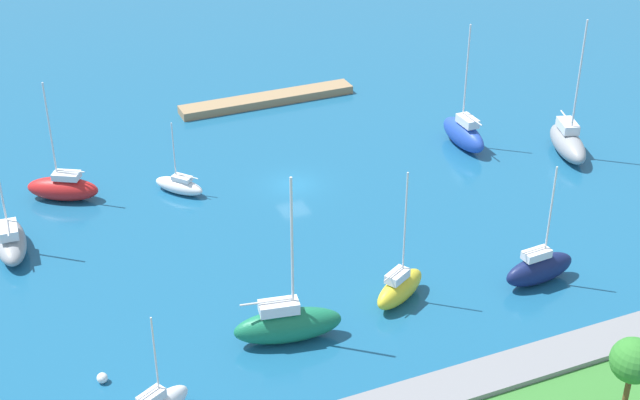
{
  "coord_description": "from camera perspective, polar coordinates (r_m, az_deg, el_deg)",
  "views": [
    {
      "loc": [
        25.23,
        64.67,
        37.52
      ],
      "look_at": [
        0.0,
        5.84,
        1.5
      ],
      "focal_mm": 51.17,
      "sensor_mm": 36.0,
      "label": 1
    }
  ],
  "objects": [
    {
      "name": "water",
      "position": [
        78.9,
        -1.67,
        0.96
      ],
      "size": [
        160.0,
        160.0,
        0.0
      ],
      "primitive_type": "plane",
      "color": "#19567F",
      "rests_on": "ground"
    },
    {
      "name": "pier_dock",
      "position": [
        94.88,
        -3.31,
        6.3
      ],
      "size": [
        18.45,
        2.39,
        0.83
      ],
      "primitive_type": "cube",
      "color": "#997A56",
      "rests_on": "ground"
    },
    {
      "name": "breakwater",
      "position": [
        56.73,
        9.68,
        -11.49
      ],
      "size": [
        55.99,
        2.95,
        1.59
      ],
      "primitive_type": "cube",
      "color": "gray",
      "rests_on": "ground"
    },
    {
      "name": "park_tree_east",
      "position": [
        54.15,
        19.01,
        -9.5
      ],
      "size": [
        2.64,
        2.64,
        5.1
      ],
      "color": "brown",
      "rests_on": "shoreline_park"
    },
    {
      "name": "sailboat_gray_outer_mooring",
      "position": [
        86.54,
        15.23,
        3.53
      ],
      "size": [
        4.47,
        7.65,
        12.98
      ],
      "rotation": [
        0.0,
        0.0,
        1.26
      ],
      "color": "gray",
      "rests_on": "water"
    },
    {
      "name": "sailboat_navy_by_breakwater",
      "position": [
        67.35,
        13.55,
        -4.17
      ],
      "size": [
        5.86,
        2.07,
        9.34
      ],
      "rotation": [
        0.0,
        0.0,
        3.21
      ],
      "color": "#141E4C",
      "rests_on": "water"
    },
    {
      "name": "sailboat_red_lone_south",
      "position": [
        79.07,
        -15.78,
        0.75
      ],
      "size": [
        6.35,
        4.9,
        10.49
      ],
      "rotation": [
        0.0,
        0.0,
        5.76
      ],
      "color": "red",
      "rests_on": "water"
    },
    {
      "name": "sailboat_yellow_far_north",
      "position": [
        63.92,
        5.0,
        -5.48
      ],
      "size": [
        5.23,
        3.91,
        10.05
      ],
      "rotation": [
        0.0,
        0.0,
        3.65
      ],
      "color": "yellow",
      "rests_on": "water"
    },
    {
      "name": "sailboat_green_along_channel",
      "position": [
        59.98,
        -2.05,
        -7.74
      ],
      "size": [
        7.42,
        3.27,
        12.13
      ],
      "rotation": [
        0.0,
        0.0,
        2.96
      ],
      "color": "#19724C",
      "rests_on": "water"
    },
    {
      "name": "sailboat_blue_off_beacon",
      "position": [
        86.01,
        8.97,
        4.14
      ],
      "size": [
        2.01,
        6.46,
        11.78
      ],
      "rotation": [
        0.0,
        0.0,
        4.71
      ],
      "color": "#2347B2",
      "rests_on": "water"
    },
    {
      "name": "sailboat_white_near_pier",
      "position": [
        78.18,
        -8.8,
        0.92
      ],
      "size": [
        4.15,
        4.55,
        6.47
      ],
      "rotation": [
        0.0,
        0.0,
        5.41
      ],
      "color": "white",
      "rests_on": "water"
    },
    {
      "name": "sailboat_gray_far_south",
      "position": [
        72.77,
        -18.79,
        -2.41
      ],
      "size": [
        2.63,
        6.62,
        10.86
      ],
      "rotation": [
        0.0,
        0.0,
        4.66
      ],
      "color": "gray",
      "rests_on": "water"
    },
    {
      "name": "mooring_buoy_white",
      "position": [
        58.88,
        -13.46,
        -10.77
      ],
      "size": [
        0.68,
        0.68,
        0.68
      ],
      "primitive_type": "sphere",
      "color": "white",
      "rests_on": "water"
    }
  ]
}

